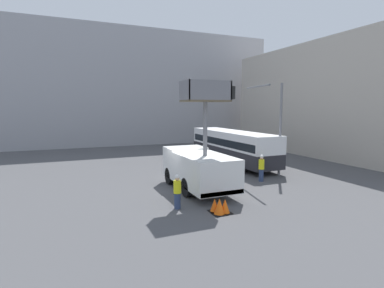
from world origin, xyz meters
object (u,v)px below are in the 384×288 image
(road_worker_directing, at_px, (261,168))
(traffic_light_pole, at_px, (265,114))
(traffic_cone_far_side, at_px, (225,207))
(traffic_cone_near_truck, at_px, (215,206))
(road_worker_near_truck, at_px, (177,192))
(traffic_cone_mid_road, at_px, (219,207))
(city_bus, at_px, (232,145))
(utility_truck, at_px, (198,166))

(road_worker_directing, bearing_deg, traffic_light_pole, 137.01)
(traffic_cone_far_side, bearing_deg, traffic_cone_near_truck, 131.81)
(traffic_cone_near_truck, bearing_deg, road_worker_near_truck, 143.92)
(traffic_cone_mid_road, bearing_deg, road_worker_near_truck, 135.31)
(city_bus, xyz_separation_m, road_worker_near_truck, (-8.64, -9.43, -0.88))
(road_worker_near_truck, relative_size, traffic_cone_mid_road, 2.27)
(traffic_cone_mid_road, bearing_deg, road_worker_directing, 39.02)
(traffic_light_pole, bearing_deg, utility_truck, -163.69)
(traffic_cone_far_side, bearing_deg, utility_truck, 83.99)
(traffic_cone_far_side, bearing_deg, road_worker_near_truck, 141.26)
(utility_truck, relative_size, traffic_light_pole, 0.95)
(city_bus, height_order, road_worker_near_truck, city_bus)
(utility_truck, xyz_separation_m, traffic_cone_mid_road, (-0.75, -4.16, -1.17))
(traffic_light_pole, relative_size, road_worker_directing, 3.69)
(traffic_light_pole, xyz_separation_m, traffic_cone_mid_road, (-6.79, -5.92, -4.24))
(city_bus, xyz_separation_m, traffic_cone_near_truck, (-7.13, -10.53, -1.44))
(road_worker_near_truck, bearing_deg, city_bus, -30.66)
(traffic_cone_near_truck, xyz_separation_m, traffic_cone_mid_road, (0.03, -0.43, 0.06))
(utility_truck, relative_size, city_bus, 0.58)
(road_worker_directing, height_order, traffic_cone_mid_road, road_worker_directing)
(utility_truck, height_order, traffic_cone_mid_road, utility_truck)
(traffic_cone_mid_road, xyz_separation_m, traffic_cone_far_side, (0.32, 0.03, -0.04))
(road_worker_directing, distance_m, traffic_cone_far_side, 7.06)
(traffic_cone_mid_road, relative_size, traffic_cone_far_side, 1.10)
(traffic_cone_mid_road, distance_m, traffic_cone_far_side, 0.32)
(road_worker_near_truck, height_order, traffic_cone_near_truck, road_worker_near_truck)
(city_bus, relative_size, road_worker_directing, 6.11)
(traffic_light_pole, distance_m, traffic_cone_far_side, 9.74)
(road_worker_directing, bearing_deg, traffic_cone_near_truck, -56.75)
(road_worker_near_truck, distance_m, road_worker_directing, 7.84)
(utility_truck, distance_m, traffic_light_pole, 7.00)
(traffic_cone_near_truck, bearing_deg, city_bus, 55.91)
(traffic_cone_near_truck, distance_m, traffic_cone_mid_road, 0.43)
(road_worker_directing, bearing_deg, traffic_cone_far_side, -52.45)
(traffic_light_pole, height_order, road_worker_near_truck, traffic_light_pole)
(city_bus, bearing_deg, traffic_light_pole, -166.11)
(road_worker_near_truck, distance_m, traffic_cone_mid_road, 2.24)
(road_worker_directing, relative_size, traffic_cone_mid_road, 2.41)
(road_worker_directing, relative_size, traffic_cone_near_truck, 2.88)
(road_worker_near_truck, bearing_deg, traffic_cone_near_truck, -114.23)
(city_bus, relative_size, traffic_light_pole, 1.65)
(road_worker_near_truck, relative_size, road_worker_directing, 0.95)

